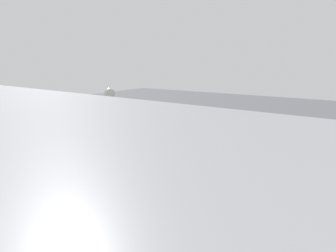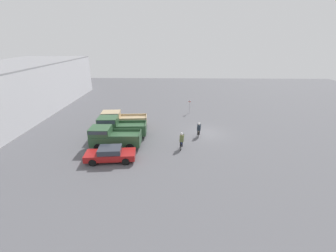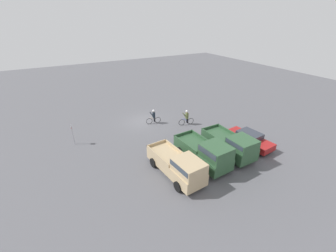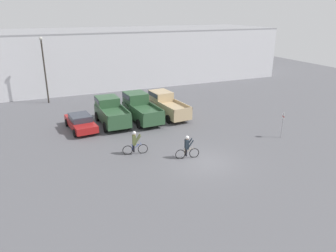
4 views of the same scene
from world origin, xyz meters
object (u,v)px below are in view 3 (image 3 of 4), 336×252
(pickup_truck_2, at_px, (179,165))
(fire_lane_sign, at_px, (72,132))
(sedan_0, at_px, (249,139))
(pickup_truck_0, at_px, (231,144))
(cyclist_0, at_px, (154,117))
(cyclist_1, at_px, (187,117))
(pickup_truck_1, at_px, (206,152))

(pickup_truck_2, bearing_deg, fire_lane_sign, -55.57)
(pickup_truck_2, bearing_deg, sedan_0, -174.28)
(pickup_truck_0, height_order, pickup_truck_2, pickup_truck_0)
(cyclist_0, xyz_separation_m, fire_lane_sign, (8.76, 0.50, 0.43))
(cyclist_0, relative_size, fire_lane_sign, 0.81)
(cyclist_0, xyz_separation_m, cyclist_1, (-3.12, 2.10, 0.05))
(pickup_truck_2, bearing_deg, pickup_truck_0, -176.78)
(pickup_truck_1, relative_size, cyclist_0, 3.23)
(sedan_0, xyz_separation_m, cyclist_1, (2.72, -6.68, 0.21))
(pickup_truck_0, height_order, cyclist_0, pickup_truck_0)
(cyclist_0, bearing_deg, sedan_0, 123.65)
(pickup_truck_1, height_order, pickup_truck_2, pickup_truck_1)
(pickup_truck_2, relative_size, fire_lane_sign, 2.70)
(sedan_0, height_order, cyclist_1, cyclist_1)
(fire_lane_sign, bearing_deg, pickup_truck_1, 135.75)
(cyclist_0, distance_m, fire_lane_sign, 8.79)
(cyclist_1, bearing_deg, sedan_0, 112.16)
(sedan_0, relative_size, cyclist_0, 2.77)
(sedan_0, bearing_deg, fire_lane_sign, -29.54)
(sedan_0, xyz_separation_m, pickup_truck_0, (2.79, 0.52, 0.47))
(pickup_truck_2, relative_size, cyclist_1, 3.14)
(pickup_truck_1, distance_m, pickup_truck_2, 2.81)
(pickup_truck_1, relative_size, fire_lane_sign, 2.61)
(cyclist_1, bearing_deg, pickup_truck_2, 53.14)
(pickup_truck_1, relative_size, pickup_truck_2, 0.97)
(fire_lane_sign, bearing_deg, pickup_truck_0, 143.31)
(sedan_0, distance_m, cyclist_0, 10.55)
(fire_lane_sign, bearing_deg, cyclist_1, 172.35)
(pickup_truck_2, bearing_deg, cyclist_0, -104.67)
(sedan_0, relative_size, cyclist_1, 2.61)
(fire_lane_sign, bearing_deg, pickup_truck_2, 124.43)
(pickup_truck_0, distance_m, cyclist_1, 7.21)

